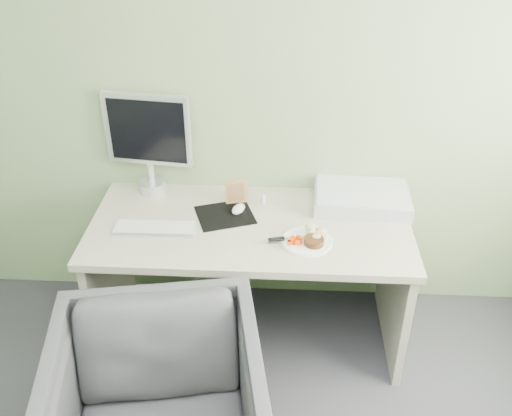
# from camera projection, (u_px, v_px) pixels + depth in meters

# --- Properties ---
(wall_back) EXTENTS (3.50, 0.00, 3.50)m
(wall_back) POSITION_uv_depth(u_px,v_px,m) (254.00, 78.00, 2.82)
(wall_back) COLOR gray
(wall_back) RESTS_ON floor
(desk) EXTENTS (1.60, 0.75, 0.73)m
(desk) POSITION_uv_depth(u_px,v_px,m) (250.00, 254.00, 2.93)
(desk) COLOR #B0A793
(desk) RESTS_ON floor
(plate) EXTENTS (0.24, 0.24, 0.01)m
(plate) POSITION_uv_depth(u_px,v_px,m) (307.00, 242.00, 2.70)
(plate) COLOR white
(plate) RESTS_ON desk
(steak) EXTENTS (0.12, 0.12, 0.03)m
(steak) POSITION_uv_depth(u_px,v_px,m) (314.00, 241.00, 2.67)
(steak) COLOR black
(steak) RESTS_ON plate
(potato_pile) EXTENTS (0.12, 0.10, 0.06)m
(potato_pile) POSITION_uv_depth(u_px,v_px,m) (314.00, 230.00, 2.72)
(potato_pile) COLOR tan
(potato_pile) RESTS_ON plate
(carrot_heap) EXTENTS (0.06, 0.05, 0.04)m
(carrot_heap) POSITION_uv_depth(u_px,v_px,m) (295.00, 239.00, 2.68)
(carrot_heap) COLOR #FF4905
(carrot_heap) RESTS_ON plate
(steak_knife) EXTENTS (0.20, 0.06, 0.01)m
(steak_knife) POSITION_uv_depth(u_px,v_px,m) (283.00, 239.00, 2.69)
(steak_knife) COLOR silver
(steak_knife) RESTS_ON plate
(mousepad) EXTENTS (0.34, 0.32, 0.00)m
(mousepad) POSITION_uv_depth(u_px,v_px,m) (225.00, 215.00, 2.91)
(mousepad) COLOR black
(mousepad) RESTS_ON desk
(keyboard) EXTENTS (0.39, 0.12, 0.02)m
(keyboard) POSITION_uv_depth(u_px,v_px,m) (155.00, 228.00, 2.78)
(keyboard) COLOR white
(keyboard) RESTS_ON desk
(computer_mouse) EXTENTS (0.09, 0.11, 0.04)m
(computer_mouse) POSITION_uv_depth(u_px,v_px,m) (238.00, 209.00, 2.92)
(computer_mouse) COLOR white
(computer_mouse) RESTS_ON desk
(photo_frame) EXTENTS (0.11, 0.04, 0.14)m
(photo_frame) POSITION_uv_depth(u_px,v_px,m) (236.00, 192.00, 2.97)
(photo_frame) COLOR #A98A4F
(photo_frame) RESTS_ON desk
(eyedrop_bottle) EXTENTS (0.02, 0.02, 0.07)m
(eyedrop_bottle) POSITION_uv_depth(u_px,v_px,m) (263.00, 199.00, 2.98)
(eyedrop_bottle) COLOR white
(eyedrop_bottle) RESTS_ON desk
(scanner) EXTENTS (0.51, 0.35, 0.08)m
(scanner) POSITION_uv_depth(u_px,v_px,m) (362.00, 199.00, 2.97)
(scanner) COLOR #ADAEB4
(scanner) RESTS_ON desk
(monitor) EXTENTS (0.46, 0.15, 0.55)m
(monitor) POSITION_uv_depth(u_px,v_px,m) (148.00, 138.00, 2.96)
(monitor) COLOR silver
(monitor) RESTS_ON desk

